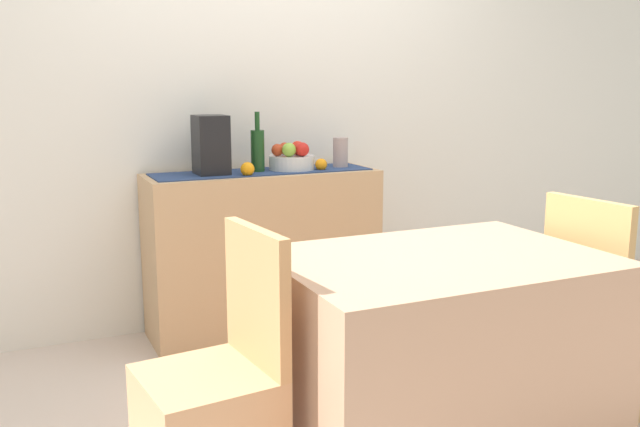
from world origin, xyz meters
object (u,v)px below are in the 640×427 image
object	(u,v)px
wine_bottle	(258,150)
dining_table	(436,353)
fruit_bowl	(292,162)
chair_by_corner	(605,344)
ceramic_vase	(340,153)
sideboard_console	(264,252)
coffee_maker	(211,145)
chair_near_window	(213,426)

from	to	relation	value
wine_bottle	dining_table	bearing A→B (deg)	-83.02
fruit_bowl	chair_by_corner	bearing A→B (deg)	-59.97
fruit_bowl	wine_bottle	size ratio (longest dim) A/B	0.77
fruit_bowl	ceramic_vase	xyz separation A→B (m)	(0.29, 0.00, 0.04)
dining_table	sideboard_console	bearing A→B (deg)	96.03
chair_by_corner	ceramic_vase	bearing A→B (deg)	110.50
coffee_maker	ceramic_vase	world-z (taller)	coffee_maker
coffee_maker	fruit_bowl	bearing A→B (deg)	0.00
coffee_maker	dining_table	xyz separation A→B (m)	(0.43, -1.44, -0.66)
chair_by_corner	fruit_bowl	bearing A→B (deg)	120.03
ceramic_vase	fruit_bowl	bearing A→B (deg)	180.00
chair_by_corner	dining_table	bearing A→B (deg)	179.89
fruit_bowl	wine_bottle	xyz separation A→B (m)	(-0.19, 0.00, 0.08)
chair_near_window	chair_by_corner	bearing A→B (deg)	-0.12
sideboard_console	chair_by_corner	size ratio (longest dim) A/B	1.38
chair_near_window	wine_bottle	bearing A→B (deg)	64.88
sideboard_console	chair_by_corner	bearing A→B (deg)	-55.17
coffee_maker	chair_by_corner	distance (m)	2.07
fruit_bowl	coffee_maker	xyz separation A→B (m)	(-0.45, 0.00, 0.11)
dining_table	chair_by_corner	distance (m)	0.86
wine_bottle	fruit_bowl	bearing A→B (deg)	-0.00
wine_bottle	chair_near_window	size ratio (longest dim) A/B	0.36
ceramic_vase	coffee_maker	bearing A→B (deg)	180.00
wine_bottle	chair_near_window	xyz separation A→B (m)	(-0.67, -1.44, -0.73)
fruit_bowl	chair_by_corner	world-z (taller)	fruit_bowl
coffee_maker	dining_table	bearing A→B (deg)	-73.40
dining_table	chair_by_corner	size ratio (longest dim) A/B	1.30
sideboard_console	ceramic_vase	world-z (taller)	ceramic_vase
chair_near_window	chair_by_corner	distance (m)	1.70
wine_bottle	ceramic_vase	xyz separation A→B (m)	(0.49, -0.00, -0.04)
fruit_bowl	chair_near_window	bearing A→B (deg)	-121.12
coffee_maker	ceramic_vase	xyz separation A→B (m)	(0.74, 0.00, -0.07)
chair_by_corner	sideboard_console	bearing A→B (deg)	124.83
ceramic_vase	chair_near_window	bearing A→B (deg)	-128.96
sideboard_console	fruit_bowl	xyz separation A→B (m)	(0.17, 0.00, 0.48)
wine_bottle	chair_by_corner	distance (m)	1.91
ceramic_vase	chair_by_corner	distance (m)	1.69
wine_bottle	ceramic_vase	bearing A→B (deg)	-0.00
chair_near_window	ceramic_vase	bearing A→B (deg)	51.04
dining_table	coffee_maker	bearing A→B (deg)	106.60
fruit_bowl	ceramic_vase	distance (m)	0.30
dining_table	chair_near_window	size ratio (longest dim) A/B	1.30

